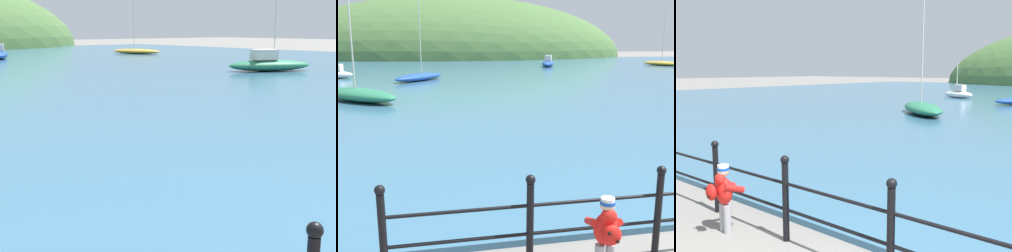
% 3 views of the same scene
% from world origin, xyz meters
% --- Properties ---
extents(iron_railing, '(10.44, 0.12, 1.21)m').
position_xyz_m(iron_railing, '(-0.15, 1.50, 0.64)').
color(iron_railing, black).
rests_on(iron_railing, ground).
extents(child_in_coat, '(0.41, 0.55, 1.00)m').
position_xyz_m(child_in_coat, '(-2.78, 1.11, 0.61)').
color(child_in_coat, '#99999E').
rests_on(child_in_coat, ground).
extents(boat_far_right, '(3.07, 1.91, 2.89)m').
position_xyz_m(boat_far_right, '(-11.36, 28.02, 0.45)').
color(boat_far_right, silver).
rests_on(boat_far_right, water).
extents(boat_red_dinghy, '(4.40, 4.46, 5.83)m').
position_xyz_m(boat_red_dinghy, '(-7.80, 15.86, 0.41)').
color(boat_red_dinghy, '#287551').
rests_on(boat_red_dinghy, water).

